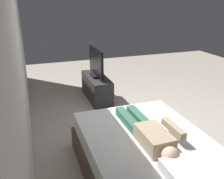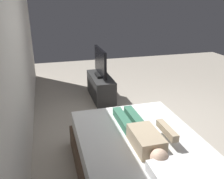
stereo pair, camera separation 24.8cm
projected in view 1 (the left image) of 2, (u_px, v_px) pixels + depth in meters
The scene contains 8 objects.
ground_plane at pixel (146, 130), 4.04m from camera, with size 10.00×10.00×0.00m, color #ADA393.
back_wall at pixel (17, 49), 3.32m from camera, with size 6.40×0.10×2.80m, color silver.
bed at pixel (149, 160), 2.87m from camera, with size 2.04×1.46×0.54m.
pillow at pixel (188, 176), 2.13m from camera, with size 0.48×0.34×0.12m, color white.
person at pixel (150, 133), 2.76m from camera, with size 1.26×0.46×0.18m.
remote at pixel (172, 126), 3.05m from camera, with size 0.15×0.04×0.02m, color black.
tv_stand at pixel (97, 88), 5.21m from camera, with size 1.10×0.40×0.50m, color #2D2D2D.
tv at pixel (96, 63), 5.02m from camera, with size 0.88×0.20×0.59m.
Camera 1 is at (-3.15, 1.72, 2.07)m, focal length 38.99 mm.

